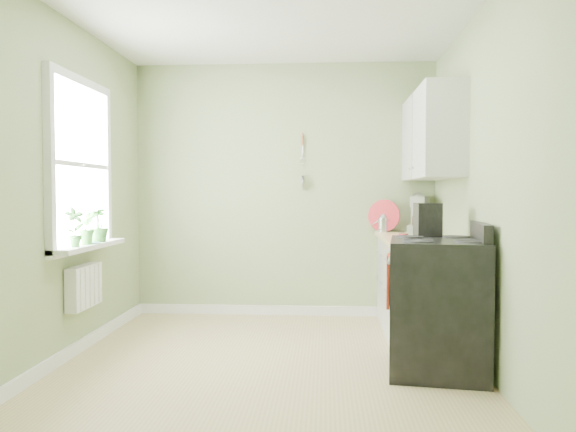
# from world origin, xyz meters

# --- Properties ---
(floor) EXTENTS (3.20, 3.60, 0.02)m
(floor) POSITION_xyz_m (0.00, 0.00, -0.01)
(floor) COLOR tan
(floor) RESTS_ON ground
(ceiling) EXTENTS (3.20, 3.60, 0.02)m
(ceiling) POSITION_xyz_m (0.00, 0.00, 2.71)
(ceiling) COLOR white
(ceiling) RESTS_ON wall_back
(wall_back) EXTENTS (3.20, 0.02, 2.70)m
(wall_back) POSITION_xyz_m (0.00, 1.81, 1.35)
(wall_back) COLOR #92A36F
(wall_back) RESTS_ON floor
(wall_left) EXTENTS (0.02, 3.60, 2.70)m
(wall_left) POSITION_xyz_m (-1.61, 0.00, 1.35)
(wall_left) COLOR #92A36F
(wall_left) RESTS_ON floor
(wall_right) EXTENTS (0.02, 3.60, 2.70)m
(wall_right) POSITION_xyz_m (1.61, 0.00, 1.35)
(wall_right) COLOR #92A36F
(wall_right) RESTS_ON floor
(base_cabinets) EXTENTS (0.60, 1.60, 0.87)m
(base_cabinets) POSITION_xyz_m (1.30, 1.00, 0.43)
(base_cabinets) COLOR white
(base_cabinets) RESTS_ON floor
(countertop) EXTENTS (0.64, 1.60, 0.04)m
(countertop) POSITION_xyz_m (1.29, 1.00, 0.89)
(countertop) COLOR #D2BF80
(countertop) RESTS_ON base_cabinets
(upper_cabinets) EXTENTS (0.35, 1.40, 0.80)m
(upper_cabinets) POSITION_xyz_m (1.43, 1.10, 1.85)
(upper_cabinets) COLOR white
(upper_cabinets) RESTS_ON wall_right
(window) EXTENTS (0.06, 1.14, 1.44)m
(window) POSITION_xyz_m (-1.58, 0.30, 1.55)
(window) COLOR white
(window) RESTS_ON wall_left
(window_sill) EXTENTS (0.18, 1.14, 0.04)m
(window_sill) POSITION_xyz_m (-1.51, 0.30, 0.88)
(window_sill) COLOR white
(window_sill) RESTS_ON wall_left
(radiator) EXTENTS (0.12, 0.50, 0.35)m
(radiator) POSITION_xyz_m (-1.54, 0.25, 0.55)
(radiator) COLOR white
(radiator) RESTS_ON wall_left
(wall_utensils) EXTENTS (0.02, 0.14, 0.58)m
(wall_utensils) POSITION_xyz_m (0.20, 1.78, 1.56)
(wall_utensils) COLOR #D2BF80
(wall_utensils) RESTS_ON wall_back
(stove) EXTENTS (0.80, 0.88, 1.10)m
(stove) POSITION_xyz_m (1.28, -0.03, 0.50)
(stove) COLOR black
(stove) RESTS_ON floor
(stand_mixer) EXTENTS (0.30, 0.38, 0.42)m
(stand_mixer) POSITION_xyz_m (1.41, 1.58, 1.09)
(stand_mixer) COLOR #B2B2B7
(stand_mixer) RESTS_ON countertop
(kettle) EXTENTS (0.18, 0.11, 0.19)m
(kettle) POSITION_xyz_m (1.05, 1.72, 1.00)
(kettle) COLOR silver
(kettle) RESTS_ON countertop
(coffee_maker) EXTENTS (0.20, 0.22, 0.33)m
(coffee_maker) POSITION_xyz_m (1.25, 0.30, 1.07)
(coffee_maker) COLOR black
(coffee_maker) RESTS_ON countertop
(red_tray) EXTENTS (0.34, 0.19, 0.34)m
(red_tray) POSITION_xyz_m (1.06, 1.72, 1.08)
(red_tray) COLOR #B4262F
(red_tray) RESTS_ON countertop
(jar) EXTENTS (0.08, 0.08, 0.08)m
(jar) POSITION_xyz_m (1.07, 0.30, 0.95)
(jar) COLOR beige
(jar) RESTS_ON countertop
(plant_a) EXTENTS (0.19, 0.20, 0.31)m
(plant_a) POSITION_xyz_m (-1.50, 0.00, 1.06)
(plant_a) COLOR #317028
(plant_a) RESTS_ON window_sill
(plant_b) EXTENTS (0.17, 0.18, 0.27)m
(plant_b) POSITION_xyz_m (-1.50, 0.22, 1.03)
(plant_b) COLOR #317028
(plant_b) RESTS_ON window_sill
(plant_c) EXTENTS (0.22, 0.22, 0.29)m
(plant_c) POSITION_xyz_m (-1.50, 0.47, 1.04)
(plant_c) COLOR #317028
(plant_c) RESTS_ON window_sill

